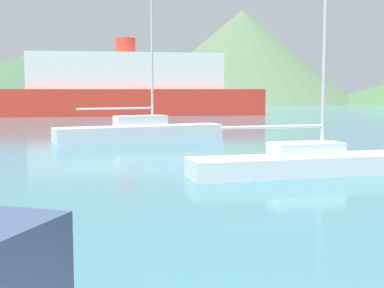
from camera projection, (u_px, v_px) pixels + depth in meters
sailboat_inner at (141, 130)px, 27.17m from camera, size 8.24×5.69×10.45m
sailboat_middle at (306, 161)px, 16.29m from camera, size 7.33×3.97×8.64m
ferry_distant at (126, 88)px, 54.60m from camera, size 28.32×14.70×7.76m
hill_west at (35, 77)px, 109.74m from camera, size 52.31×52.31×10.16m
hill_central at (242, 57)px, 104.66m from camera, size 43.56×43.56×17.97m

